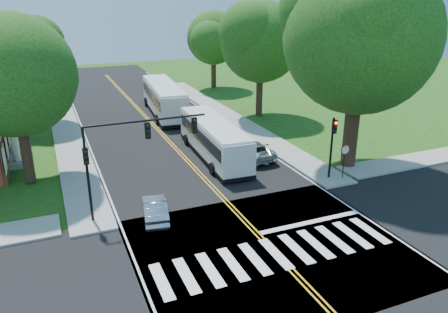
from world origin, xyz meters
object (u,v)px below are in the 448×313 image
bus_lead (213,139)px  suv (251,150)px  hatchback (155,209)px  dark_sedan (246,146)px  bus_follow (164,98)px  signal_nw (128,146)px  signal_ne (333,140)px

bus_lead → suv: bearing=155.6°
hatchback → dark_sedan: hatchback is taller
bus_lead → bus_follow: bearing=-87.1°
signal_nw → signal_ne: (14.06, 0.01, -1.41)m
signal_ne → suv: (-3.23, 6.06, -2.27)m
suv → bus_follow: bearing=-83.5°
signal_nw → hatchback: size_ratio=1.87×
bus_follow → suv: 16.49m
signal_nw → hatchback: (1.11, -0.95, -3.74)m
signal_nw → dark_sedan: (10.97, 7.36, -3.81)m
hatchback → dark_sedan: 12.90m
signal_ne → suv: bearing=118.1°
bus_follow → hatchback: 24.29m
signal_ne → bus_follow: (-5.99, 22.28, -1.19)m
bus_follow → dark_sedan: 15.26m
hatchback → signal_nw: bearing=-31.1°
signal_nw → bus_follow: size_ratio=0.55×
bus_lead → suv: size_ratio=2.35×
bus_lead → dark_sedan: bearing=-179.4°
signal_ne → dark_sedan: (-3.08, 7.35, -2.40)m
bus_lead → dark_sedan: (2.88, -0.11, -1.01)m
hatchback → suv: suv is taller
signal_nw → bus_follow: 23.85m
signal_ne → dark_sedan: bearing=112.8°
hatchback → dark_sedan: (9.86, 8.31, -0.08)m
signal_ne → suv: 7.23m
signal_nw → suv: (10.82, 6.07, -3.68)m
bus_follow → dark_sedan: size_ratio=3.42×
signal_ne → hatchback: signal_ne is taller
signal_ne → bus_follow: 23.10m
signal_nw → bus_lead: 11.36m
signal_nw → dark_sedan: 13.75m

